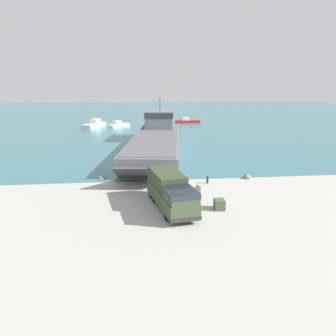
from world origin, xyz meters
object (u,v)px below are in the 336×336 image
Objects in this scene: mooring_bollard at (207,179)px; cargo_crate at (219,204)px; military_truck at (171,191)px; moored_boat_b at (94,124)px; landing_craft at (157,136)px; moored_boat_c at (187,121)px; moored_boat_a at (118,125)px; soldier_on_ramp at (198,192)px.

cargo_crate is at bearing -95.63° from mooring_bollard.
military_truck is 60.71m from moored_boat_b.
landing_craft is 39.84m from moored_boat_c.
moored_boat_a is at bearing -69.84° from moored_boat_c.
mooring_bollard is (-8.05, -59.72, -0.03)m from moored_boat_c.
moored_boat_b is at bearing -174.84° from soldier_on_ramp.
moored_boat_a is 20.58m from moored_boat_c.
landing_craft is at bearing 95.70° from cargo_crate.
military_truck reaches higher than mooring_bollard.
military_truck is at bearing -84.06° from landing_craft.
soldier_on_ramp is 2.41m from cargo_crate.
soldier_on_ramp is 0.19× the size of moored_boat_b.
landing_craft is at bearing 168.20° from military_truck.
moored_boat_b is 26.48m from moored_boat_c.
moored_boat_c is at bearing 73.33° from moored_boat_a.
military_truck reaches higher than moored_boat_a.
military_truck is 4.31m from cargo_crate.
soldier_on_ramp is at bearing 125.47° from moored_boat_b.
moored_boat_b is at bearing -177.53° from military_truck.
military_truck is 0.91× the size of moored_boat_b.
moored_boat_a is 61.31m from cargo_crate.
landing_craft is 28.62m from military_truck.
landing_craft is 27.63m from soldier_on_ramp.
moored_boat_a is at bearing 179.36° from soldier_on_ramp.
soldier_on_ramp is at bearing -78.82° from landing_craft.
soldier_on_ramp is (1.40, -27.58, -0.98)m from landing_craft.
moored_boat_a is at bearing 176.70° from military_truck.
moored_boat_c is 67.97m from cargo_crate.
moored_boat_c reaches higher than mooring_bollard.
landing_craft reaches higher than military_truck.
moored_boat_b reaches higher than cargo_crate.
landing_craft is 4.65× the size of military_truck.
soldier_on_ramp is at bearing -111.16° from mooring_bollard.
moored_boat_b is 10.52× the size of mooring_bollard.
landing_craft is 6.69× the size of moored_boat_a.
landing_craft is 33.75m from moored_boat_b.
moored_boat_c is at bearing 81.11° from landing_craft.
mooring_bollard is (17.42, -52.48, -0.20)m from moored_boat_b.
cargo_crate is at bearing -26.63° from moored_boat_a.
mooring_bollard is at bearing 129.30° from moored_boat_b.
landing_craft is 21.97× the size of soldier_on_ramp.
soldier_on_ramp is (2.56, 1.01, -0.53)m from military_truck.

